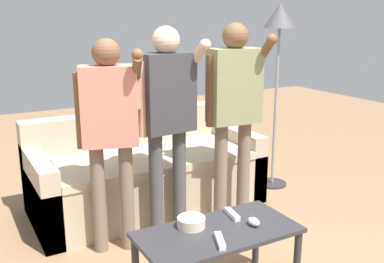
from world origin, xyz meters
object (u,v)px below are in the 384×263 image
at_px(coffee_table, 218,240).
at_px(game_remote_wand_near, 232,214).
at_px(player_right, 234,101).
at_px(game_remote_wand_far, 220,241).
at_px(couch, 146,174).
at_px(player_left, 109,122).
at_px(game_remote_nunchuk, 254,222).
at_px(floor_lamp, 279,34).
at_px(snack_bowl, 191,222).
at_px(player_center, 167,109).

height_order(coffee_table, game_remote_wand_near, game_remote_wand_near).
xyz_separation_m(player_right, game_remote_wand_far, (-0.72, -0.94, -0.54)).
relative_size(player_right, game_remote_wand_far, 9.48).
xyz_separation_m(couch, player_left, (-0.50, -0.60, 0.64)).
xyz_separation_m(game_remote_nunchuk, player_right, (0.44, 0.86, 0.53)).
bearing_deg(coffee_table, player_left, 111.41).
bearing_deg(player_left, floor_lamp, 13.88).
bearing_deg(coffee_table, game_remote_nunchuk, -12.60).
distance_m(snack_bowl, game_remote_wand_far, 0.25).
height_order(player_center, game_remote_wand_near, player_center).
relative_size(floor_lamp, player_left, 1.17).
bearing_deg(player_left, snack_bowl, -73.44).
relative_size(game_remote_nunchuk, floor_lamp, 0.05).
xyz_separation_m(game_remote_nunchuk, player_left, (-0.54, 0.89, 0.47)).
xyz_separation_m(couch, snack_bowl, (-0.28, -1.32, 0.18)).
height_order(coffee_table, floor_lamp, floor_lamp).
relative_size(game_remote_nunchuk, player_right, 0.06).
bearing_deg(player_right, game_remote_wand_far, -127.48).
xyz_separation_m(couch, player_center, (-0.06, -0.58, 0.69)).
bearing_deg(player_right, coffee_table, -128.76).
xyz_separation_m(snack_bowl, player_center, (0.22, 0.74, 0.51)).
distance_m(player_center, game_remote_wand_far, 1.13).
bearing_deg(game_remote_wand_far, player_left, 104.86).
relative_size(game_remote_nunchuk, player_left, 0.06).
bearing_deg(game_remote_nunchuk, game_remote_wand_far, -163.76).
relative_size(game_remote_wand_near, game_remote_wand_far, 0.97).
bearing_deg(player_right, game_remote_wand_near, -124.38).
distance_m(coffee_table, game_remote_wand_far, 0.17).
height_order(snack_bowl, game_remote_wand_far, snack_bowl).
xyz_separation_m(coffee_table, player_right, (0.65, 0.81, 0.61)).
bearing_deg(coffee_table, couch, 83.18).
distance_m(snack_bowl, game_remote_wand_near, 0.29).
bearing_deg(player_left, game_remote_wand_far, -75.14).
distance_m(game_remote_nunchuk, player_right, 1.10).
height_order(floor_lamp, player_left, floor_lamp).
bearing_deg(couch, floor_lamp, -6.91).
distance_m(couch, game_remote_wand_near, 1.33).
relative_size(coffee_table, snack_bowl, 5.68).
bearing_deg(coffee_table, snack_bowl, 135.39).
xyz_separation_m(couch, game_remote_wand_near, (0.00, -1.32, 0.16)).
bearing_deg(player_center, game_remote_wand_near, -84.95).
distance_m(player_right, game_remote_wand_far, 1.30).
bearing_deg(game_remote_nunchuk, player_center, 96.82).
bearing_deg(snack_bowl, player_right, 42.51).
bearing_deg(snack_bowl, player_center, 73.59).
xyz_separation_m(coffee_table, game_remote_nunchuk, (0.21, -0.05, 0.09)).
xyz_separation_m(coffee_table, player_left, (-0.33, 0.84, 0.56)).
bearing_deg(player_left, game_remote_wand_near, -55.43).
distance_m(game_remote_nunchuk, game_remote_wand_near, 0.17).
xyz_separation_m(player_left, player_center, (0.44, 0.02, 0.04)).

